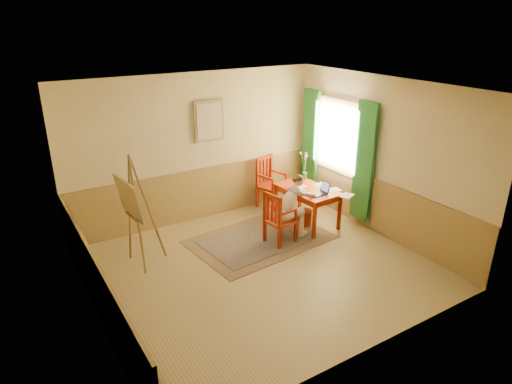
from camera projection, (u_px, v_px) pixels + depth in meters
room at (261, 185)px, 6.58m from camera, size 5.04×4.54×2.84m
wainscot at (236, 221)px, 7.54m from camera, size 5.00×4.50×1.00m
window at (336, 147)px, 8.65m from camera, size 0.12×2.01×2.20m
wall_portrait at (209, 121)px, 8.25m from camera, size 0.60×0.05×0.76m
rug at (260, 239)px, 7.97m from camera, size 2.55×1.83×0.02m
table at (307, 193)px, 8.36m from camera, size 0.80×1.25×0.72m
chair_left at (278, 218)px, 7.68m from camera, size 0.50×0.49×0.96m
chair_back at (270, 182)px, 9.17m from camera, size 0.57×0.59×1.06m
figure at (291, 205)px, 7.78m from camera, size 0.90×0.45×1.18m
laptop at (321, 191)px, 8.07m from camera, size 0.36×0.23×0.21m
papers at (325, 189)px, 8.28m from camera, size 0.78×1.07×0.00m
vase at (304, 167)px, 8.72m from camera, size 0.21×0.27×0.54m
wastebasket at (304, 218)px, 8.45m from camera, size 0.36×0.36×0.31m
easel at (132, 202)px, 6.76m from camera, size 0.64×0.82×1.84m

